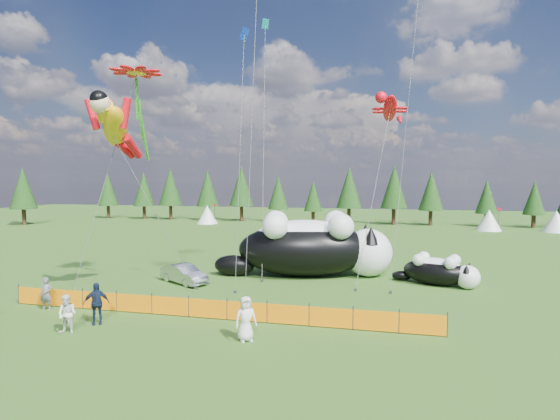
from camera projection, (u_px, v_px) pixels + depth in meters
name	position (u px, v px, depth m)	size (l,w,h in m)	color
ground	(229.00, 302.00, 24.17)	(160.00, 160.00, 0.00)	#0D3309
safety_fence	(208.00, 309.00, 21.22)	(22.06, 0.06, 1.10)	#262626
tree_line	(328.00, 197.00, 67.58)	(90.00, 4.00, 8.00)	black
festival_tents	(403.00, 218.00, 60.39)	(50.00, 3.20, 2.80)	white
cat_large	(313.00, 246.00, 30.55)	(12.43, 6.30, 4.53)	black
cat_small	(439.00, 271.00, 27.92)	(5.35, 3.26, 2.00)	black
car	(184.00, 274.00, 28.50)	(1.30, 3.73, 1.23)	#B9BABF
spectator_a	(46.00, 294.00, 22.61)	(0.62, 0.41, 1.70)	slate
spectator_b	(67.00, 314.00, 19.15)	(0.84, 0.50, 1.73)	white
spectator_c	(96.00, 303.00, 20.43)	(1.16, 0.59, 1.97)	#141F37
spectator_e	(246.00, 319.00, 18.28)	(0.93, 0.60, 1.90)	white
superhero_kite	(115.00, 127.00, 23.33)	(5.60, 6.48, 11.92)	#EBA00C
gecko_kite	(390.00, 109.00, 34.42)	(3.61, 12.54, 15.58)	red
flower_kite	(136.00, 75.00, 25.20)	(4.16, 5.66, 13.49)	red
diamond_kite_a	(244.00, 45.00, 27.68)	(0.64, 3.47, 16.81)	#0B2FB0
diamond_kite_d	(265.00, 36.00, 34.96)	(2.34, 8.04, 20.76)	#0B818C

